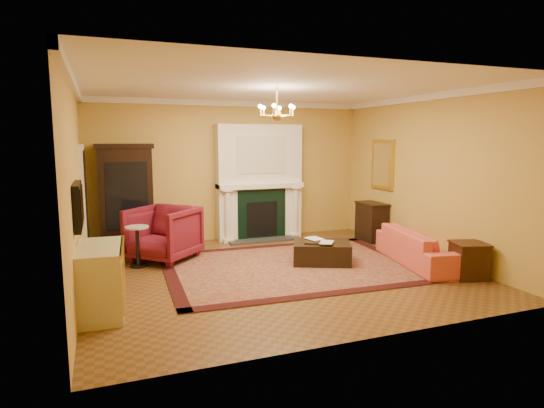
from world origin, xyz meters
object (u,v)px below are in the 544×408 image
china_cabinet (127,200)px  leather_ottoman (322,252)px  coral_sofa (422,241)px  pedestal_table (138,243)px  commode (100,280)px  end_table (469,261)px  console_table (371,222)px  wingback_armchair (163,231)px

china_cabinet → leather_ottoman: bearing=-33.5°
leather_ottoman → coral_sofa: bearing=1.2°
pedestal_table → coral_sofa: (4.67, -1.60, -0.00)m
china_cabinet → commode: size_ratio=1.74×
commode → leather_ottoman: size_ratio=1.17×
pedestal_table → coral_sofa: 4.94m
pedestal_table → end_table: pedestal_table is taller
pedestal_table → leather_ottoman: (3.06, -0.93, -0.21)m
coral_sofa → end_table: (0.17, -0.91, -0.14)m
coral_sofa → china_cabinet: bearing=69.0°
pedestal_table → coral_sofa: bearing=-18.9°
commode → leather_ottoman: 3.82m
commode → end_table: 5.48m
pedestal_table → console_table: size_ratio=0.89×
end_table → leather_ottoman: bearing=138.4°
commode → console_table: 5.99m
china_cabinet → end_table: china_cabinet is taller
pedestal_table → console_table: 4.92m
end_table → console_table: 2.86m
pedestal_table → coral_sofa: coral_sofa is taller
china_cabinet → pedestal_table: (0.08, -1.37, -0.59)m
console_table → leather_ottoman: 2.25m
console_table → leather_ottoman: size_ratio=0.81×
coral_sofa → pedestal_table: bearing=82.1°
wingback_armchair → pedestal_table: size_ratio=1.52×
commode → coral_sofa: size_ratio=0.55×
commode → console_table: size_ratio=1.44×
china_cabinet → pedestal_table: china_cabinet is taller
commode → coral_sofa: commode is taller
wingback_armchair → coral_sofa: (4.20, -1.89, -0.13)m
wingback_armchair → leather_ottoman: (2.58, -1.22, -0.34)m
leather_ottoman → china_cabinet: bearing=167.7°
wingback_armchair → coral_sofa: bearing=20.2°
china_cabinet → coral_sofa: (4.75, -2.97, -0.59)m
commode → coral_sofa: 5.29m
coral_sofa → console_table: (0.23, 1.95, -0.01)m
china_cabinet → commode: bearing=-96.2°
pedestal_table → end_table: bearing=-27.4°
china_cabinet → end_table: (4.92, -3.88, -0.73)m
china_cabinet → console_table: (4.98, -1.03, -0.60)m
end_table → china_cabinet: bearing=141.7°
console_table → china_cabinet: bearing=170.3°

